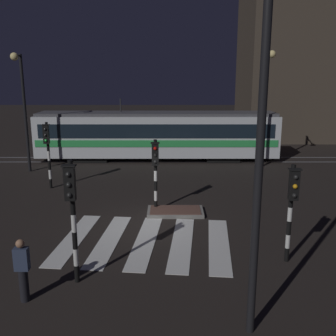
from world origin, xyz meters
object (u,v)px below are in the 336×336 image
at_px(traffic_light_median_centre, 154,165).
at_px(street_lamp_near_kerb, 263,120).
at_px(traffic_light_corner_far_left, 46,145).
at_px(traffic_light_corner_near_right, 291,199).
at_px(pedestrian_waiting_at_kerb, 22,270).
at_px(traffic_light_kerb_mid_left, 71,205).
at_px(street_lamp_trackside_right, 266,95).
at_px(tram, 156,135).
at_px(street_lamp_trackside_left, 21,98).

height_order(traffic_light_median_centre, street_lamp_near_kerb, street_lamp_near_kerb).
bearing_deg(street_lamp_near_kerb, traffic_light_corner_far_left, 124.19).
bearing_deg(traffic_light_corner_near_right, pedestrian_waiting_at_kerb, -164.11).
relative_size(traffic_light_kerb_mid_left, street_lamp_trackside_right, 0.50).
bearing_deg(pedestrian_waiting_at_kerb, traffic_light_corner_far_left, 102.88).
height_order(traffic_light_corner_far_left, traffic_light_median_centre, traffic_light_corner_far_left).
relative_size(tram, pedestrian_waiting_at_kerb, 9.48).
xyz_separation_m(traffic_light_corner_far_left, traffic_light_kerb_mid_left, (3.47, -9.32, 0.09)).
bearing_deg(traffic_light_corner_near_right, tram, 106.68).
distance_m(traffic_light_median_centre, tram, 10.24).
bearing_deg(street_lamp_near_kerb, pedestrian_waiting_at_kerb, 165.27).
bearing_deg(street_lamp_trackside_left, pedestrian_waiting_at_kerb, -71.13).
distance_m(traffic_light_median_centre, pedestrian_waiting_at_kerb, 7.61).
bearing_deg(traffic_light_kerb_mid_left, street_lamp_trackside_left, 114.43).
xyz_separation_m(traffic_light_kerb_mid_left, street_lamp_trackside_right, (8.54, 13.95, 2.15)).
bearing_deg(traffic_light_corner_near_right, traffic_light_kerb_mid_left, -168.77).
bearing_deg(tram, street_lamp_trackside_right, -18.47).
relative_size(street_lamp_trackside_right, street_lamp_near_kerb, 0.91).
distance_m(traffic_light_median_centre, traffic_light_corner_near_right, 6.34).
xyz_separation_m(traffic_light_median_centre, pedestrian_waiting_at_kerb, (-3.19, -6.81, -1.16)).
distance_m(traffic_light_median_centre, street_lamp_trackside_right, 10.59).
distance_m(traffic_light_corner_near_right, tram, 15.59).
bearing_deg(traffic_light_corner_far_left, street_lamp_trackside_right, 21.06).
relative_size(street_lamp_trackside_left, street_lamp_near_kerb, 0.89).
bearing_deg(street_lamp_near_kerb, traffic_light_corner_near_right, 62.66).
xyz_separation_m(traffic_light_corner_far_left, street_lamp_near_kerb, (7.92, -11.66, 2.62)).
height_order(tram, pedestrian_waiting_at_kerb, tram).
bearing_deg(tram, traffic_light_corner_far_left, -127.70).
distance_m(street_lamp_trackside_right, street_lamp_near_kerb, 16.79).
bearing_deg(street_lamp_near_kerb, street_lamp_trackside_left, 124.20).
xyz_separation_m(street_lamp_trackside_left, pedestrian_waiting_at_kerb, (4.65, -13.60, -3.51)).
bearing_deg(street_lamp_trackside_right, traffic_light_corner_near_right, -99.95).
bearing_deg(traffic_light_corner_far_left, pedestrian_waiting_at_kerb, -77.12).
distance_m(traffic_light_median_centre, street_lamp_near_kerb, 9.08).
bearing_deg(tram, traffic_light_median_centre, -88.80).
bearing_deg(traffic_light_corner_far_left, traffic_light_corner_near_right, -39.54).
distance_m(traffic_light_kerb_mid_left, street_lamp_trackside_left, 14.13).
relative_size(street_lamp_trackside_right, tram, 0.43).
bearing_deg(pedestrian_waiting_at_kerb, traffic_light_corner_near_right, 15.89).
bearing_deg(traffic_light_corner_near_right, street_lamp_near_kerb, -117.34).
height_order(street_lamp_near_kerb, tram, street_lamp_near_kerb).
relative_size(traffic_light_median_centre, traffic_light_corner_near_right, 0.99).
relative_size(traffic_light_kerb_mid_left, tram, 0.22).
xyz_separation_m(tram, pedestrian_waiting_at_kerb, (-2.97, -17.05, -0.87)).
bearing_deg(street_lamp_trackside_left, tram, 24.39).
bearing_deg(traffic_light_corner_near_right, street_lamp_trackside_left, 136.50).
bearing_deg(street_lamp_trackside_right, traffic_light_median_centre, -129.03).
relative_size(street_lamp_trackside_left, tram, 0.42).
height_order(traffic_light_median_centre, street_lamp_trackside_left, street_lamp_trackside_left).
relative_size(traffic_light_median_centre, street_lamp_near_kerb, 0.40).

